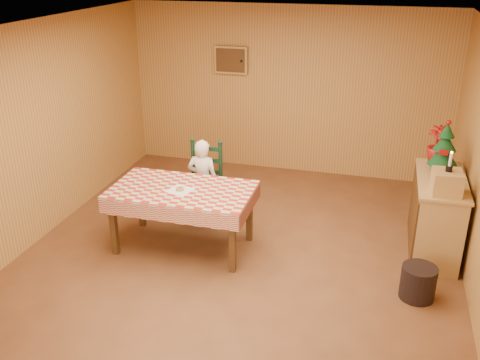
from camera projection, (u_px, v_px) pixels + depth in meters
name	position (u px, v px, depth m)	size (l,w,h in m)	color
ground	(235.00, 262.00, 6.17)	(6.00, 6.00, 0.00)	brown
cabin_walls	(248.00, 96.00, 5.92)	(5.10, 6.05, 2.65)	#BE8B44
dining_table	(182.00, 195.00, 6.23)	(1.66, 0.96, 0.77)	#513215
ladder_chair	(204.00, 183.00, 7.00)	(0.44, 0.40, 1.08)	black
seated_child	(203.00, 181.00, 6.93)	(0.41, 0.27, 1.12)	white
napkin	(180.00, 190.00, 6.15)	(0.26, 0.26, 0.00)	white
donut	(180.00, 189.00, 6.15)	(0.10, 0.10, 0.03)	#C68547
shelf_unit	(436.00, 215.00, 6.24)	(0.54, 1.24, 0.93)	tan
crate	(447.00, 182.00, 5.65)	(0.30, 0.30, 0.25)	tan
christmas_tree	(445.00, 148.00, 6.17)	(0.34, 0.34, 0.62)	#513215
flower_arrangement	(438.00, 144.00, 6.47)	(0.25, 0.25, 0.45)	maroon
candle_set	(450.00, 166.00, 5.58)	(0.07, 0.07, 0.22)	black
storage_bin	(418.00, 282.00, 5.48)	(0.36, 0.36, 0.36)	black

